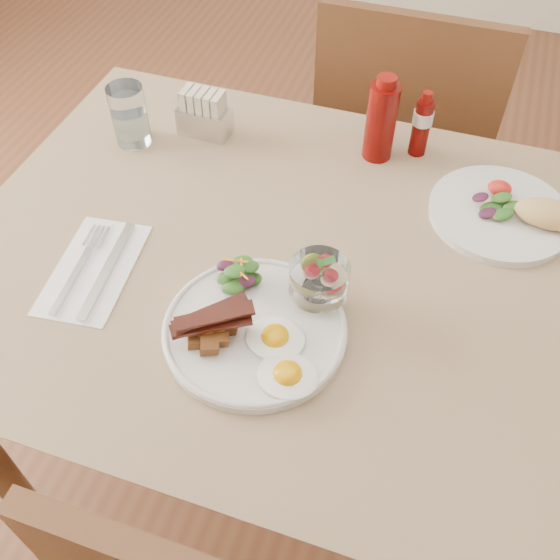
# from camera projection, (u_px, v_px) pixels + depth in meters

# --- Properties ---
(table) EXTENTS (1.33, 0.88, 0.75)m
(table) POSITION_uv_depth(u_px,v_px,m) (340.00, 303.00, 1.10)
(table) COLOR brown
(table) RESTS_ON ground
(chair_far) EXTENTS (0.42, 0.42, 0.93)m
(chair_far) POSITION_uv_depth(u_px,v_px,m) (402.00, 146.00, 1.62)
(chair_far) COLOR brown
(chair_far) RESTS_ON ground
(main_plate) EXTENTS (0.28, 0.28, 0.02)m
(main_plate) POSITION_uv_depth(u_px,v_px,m) (255.00, 330.00, 0.94)
(main_plate) COLOR silver
(main_plate) RESTS_ON table
(fried_eggs) EXTENTS (0.15, 0.16, 0.02)m
(fried_eggs) POSITION_uv_depth(u_px,v_px,m) (281.00, 355.00, 0.90)
(fried_eggs) COLOR white
(fried_eggs) RESTS_ON main_plate
(bacon_potato_pile) EXTENTS (0.12, 0.10, 0.06)m
(bacon_potato_pile) POSITION_uv_depth(u_px,v_px,m) (212.00, 327.00, 0.91)
(bacon_potato_pile) COLOR brown
(bacon_potato_pile) RESTS_ON main_plate
(side_salad) EXTENTS (0.08, 0.08, 0.04)m
(side_salad) POSITION_uv_depth(u_px,v_px,m) (238.00, 275.00, 0.98)
(side_salad) COLOR #1B5115
(side_salad) RESTS_ON main_plate
(fruit_cup) EXTENTS (0.09, 0.09, 0.09)m
(fruit_cup) POSITION_uv_depth(u_px,v_px,m) (319.00, 279.00, 0.93)
(fruit_cup) COLOR white
(fruit_cup) RESTS_ON main_plate
(second_plate) EXTENTS (0.27, 0.25, 0.06)m
(second_plate) POSITION_uv_depth(u_px,v_px,m) (512.00, 212.00, 1.10)
(second_plate) COLOR silver
(second_plate) RESTS_ON table
(ketchup_bottle) EXTENTS (0.07, 0.07, 0.17)m
(ketchup_bottle) POSITION_uv_depth(u_px,v_px,m) (381.00, 120.00, 1.17)
(ketchup_bottle) COLOR #5B0705
(ketchup_bottle) RESTS_ON table
(hot_sauce_bottle) EXTENTS (0.04, 0.04, 0.14)m
(hot_sauce_bottle) POSITION_uv_depth(u_px,v_px,m) (422.00, 124.00, 1.19)
(hot_sauce_bottle) COLOR #5B0705
(hot_sauce_bottle) RESTS_ON table
(sugar_caddy) EXTENTS (0.11, 0.06, 0.09)m
(sugar_caddy) POSITION_uv_depth(u_px,v_px,m) (204.00, 115.00, 1.25)
(sugar_caddy) COLOR silver
(sugar_caddy) RESTS_ON table
(water_glass) EXTENTS (0.07, 0.07, 0.12)m
(water_glass) POSITION_uv_depth(u_px,v_px,m) (130.00, 118.00, 1.22)
(water_glass) COLOR white
(water_glass) RESTS_ON table
(napkin_cutlery) EXTENTS (0.15, 0.24, 0.01)m
(napkin_cutlery) POSITION_uv_depth(u_px,v_px,m) (94.00, 269.00, 1.03)
(napkin_cutlery) COLOR white
(napkin_cutlery) RESTS_ON table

